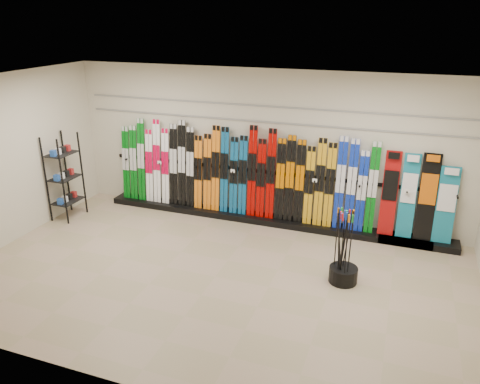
% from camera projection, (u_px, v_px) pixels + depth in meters
% --- Properties ---
extents(floor, '(8.00, 8.00, 0.00)m').
position_uv_depth(floor, '(215.00, 277.00, 7.48)').
color(floor, tan).
rests_on(floor, ground).
extents(back_wall, '(8.00, 0.00, 8.00)m').
position_uv_depth(back_wall, '(263.00, 147.00, 9.14)').
color(back_wall, beige).
rests_on(back_wall, floor).
extents(left_wall, '(0.00, 5.00, 5.00)m').
position_uv_depth(left_wall, '(4.00, 162.00, 8.21)').
color(left_wall, beige).
rests_on(left_wall, floor).
extents(ceiling, '(8.00, 8.00, 0.00)m').
position_uv_depth(ceiling, '(211.00, 87.00, 6.40)').
color(ceiling, silver).
rests_on(ceiling, back_wall).
extents(ski_rack_base, '(8.00, 0.40, 0.12)m').
position_uv_depth(ski_rack_base, '(269.00, 220.00, 9.39)').
color(ski_rack_base, black).
rests_on(ski_rack_base, floor).
extents(skis, '(5.36, 0.18, 1.82)m').
position_uv_depth(skis, '(238.00, 174.00, 9.30)').
color(skis, '#076512').
rests_on(skis, ski_rack_base).
extents(snowboards, '(1.26, 0.24, 1.57)m').
position_uv_depth(snowboards, '(418.00, 198.00, 8.30)').
color(snowboards, '#990C0C').
rests_on(snowboards, ski_rack_base).
extents(accessory_rack, '(0.40, 0.60, 1.74)m').
position_uv_depth(accessory_rack, '(65.00, 177.00, 9.38)').
color(accessory_rack, black).
rests_on(accessory_rack, floor).
extents(pole_bin, '(0.44, 0.44, 0.25)m').
position_uv_depth(pole_bin, '(343.00, 275.00, 7.30)').
color(pole_bin, black).
rests_on(pole_bin, floor).
extents(ski_poles, '(0.26, 0.35, 1.18)m').
position_uv_depth(ski_poles, '(343.00, 247.00, 7.13)').
color(ski_poles, black).
rests_on(ski_poles, pole_bin).
extents(slatwall_rail_0, '(7.60, 0.02, 0.03)m').
position_uv_depth(slatwall_rail_0, '(263.00, 122.00, 8.94)').
color(slatwall_rail_0, gray).
rests_on(slatwall_rail_0, back_wall).
extents(slatwall_rail_1, '(7.60, 0.02, 0.03)m').
position_uv_depth(slatwall_rail_1, '(264.00, 106.00, 8.83)').
color(slatwall_rail_1, gray).
rests_on(slatwall_rail_1, back_wall).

